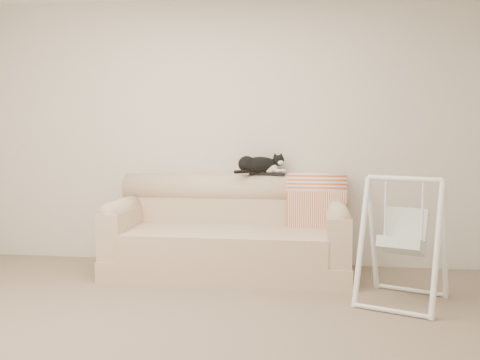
# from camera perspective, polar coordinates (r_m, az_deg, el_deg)

# --- Properties ---
(ground_plane) EXTENTS (5.00, 5.00, 0.00)m
(ground_plane) POSITION_cam_1_polar(r_m,az_deg,el_deg) (3.59, -6.06, -16.17)
(ground_plane) COLOR #70604F
(ground_plane) RESTS_ON ground
(room_shell) EXTENTS (5.04, 4.04, 2.60)m
(room_shell) POSITION_cam_1_polar(r_m,az_deg,el_deg) (3.36, -6.30, 8.91)
(room_shell) COLOR beige
(room_shell) RESTS_ON ground
(sofa) EXTENTS (2.20, 0.93, 0.90)m
(sofa) POSITION_cam_1_polar(r_m,az_deg,el_deg) (5.02, -1.13, -5.87)
(sofa) COLOR tan
(sofa) RESTS_ON ground
(remote_a) EXTENTS (0.18, 0.07, 0.03)m
(remote_a) POSITION_cam_1_polar(r_m,az_deg,el_deg) (5.15, 2.00, 0.69)
(remote_a) COLOR black
(remote_a) RESTS_ON sofa
(remote_b) EXTENTS (0.18, 0.08, 0.02)m
(remote_b) POSITION_cam_1_polar(r_m,az_deg,el_deg) (5.12, 3.86, 0.63)
(remote_b) COLOR black
(remote_b) RESTS_ON sofa
(tuxedo_cat) EXTENTS (0.49, 0.36, 0.21)m
(tuxedo_cat) POSITION_cam_1_polar(r_m,az_deg,el_deg) (5.14, 2.12, 1.66)
(tuxedo_cat) COLOR black
(tuxedo_cat) RESTS_ON sofa
(throw_blanket) EXTENTS (0.55, 0.38, 0.58)m
(throw_blanket) POSITION_cam_1_polar(r_m,az_deg,el_deg) (5.13, 8.18, -1.45)
(throw_blanket) COLOR #D05226
(throw_blanket) RESTS_ON sofa
(baby_swing) EXTENTS (0.79, 0.81, 0.98)m
(baby_swing) POSITION_cam_1_polar(r_m,az_deg,el_deg) (4.28, 17.00, -6.12)
(baby_swing) COLOR white
(baby_swing) RESTS_ON ground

